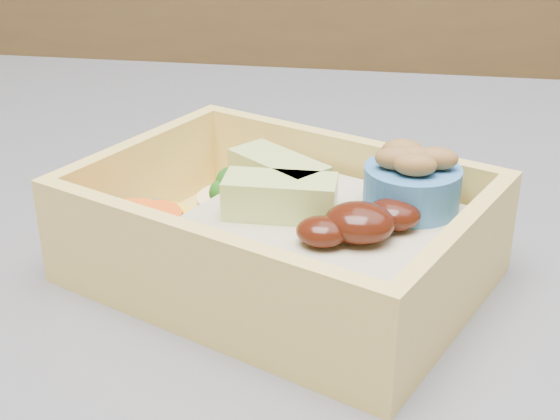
# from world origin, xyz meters

# --- Properties ---
(bento_box) EXTENTS (0.22, 0.20, 0.07)m
(bento_box) POSITION_xyz_m (-0.20, -0.06, 0.94)
(bento_box) COLOR #ECC961
(bento_box) RESTS_ON island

